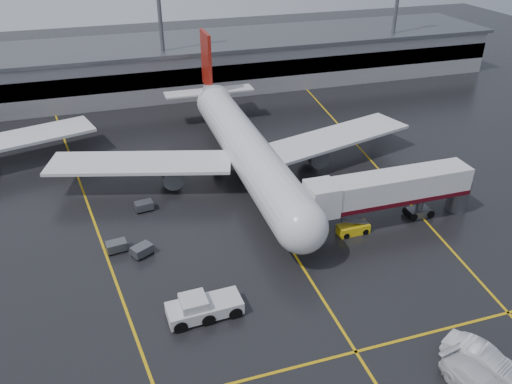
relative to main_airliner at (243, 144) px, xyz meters
name	(u,v)px	position (x,y,z in m)	size (l,w,h in m)	color
ground	(267,211)	(0.00, -9.70, -4.21)	(220.00, 220.00, 0.00)	black
apron_line_centre	(267,211)	(0.00, -9.70, -4.20)	(0.25, 90.00, 0.02)	gold
apron_line_stop	(356,352)	(0.00, -31.70, -4.20)	(60.00, 0.25, 0.02)	gold
apron_line_left	(85,196)	(-20.00, 0.30, -4.20)	(0.25, 70.00, 0.02)	gold
apron_line_right	(366,155)	(18.00, 0.30, -4.20)	(0.25, 70.00, 0.02)	gold
terminal	(187,64)	(0.00, 38.23, 0.11)	(122.00, 19.00, 8.60)	gray
light_mast_mid	(160,15)	(-5.00, 32.30, 10.27)	(3.00, 1.20, 25.45)	#595B60
light_mast_right	(397,2)	(40.00, 32.30, 10.27)	(3.00, 1.20, 25.45)	#595B60
main_airliner	(243,144)	(0.00, 0.00, 0.00)	(48.80, 45.60, 14.10)	silver
jet_bridge	(390,191)	(11.87, -15.70, -0.28)	(19.90, 3.40, 6.05)	silver
pushback_tractor	(202,308)	(-10.70, -24.10, -3.30)	(6.50, 3.01, 2.28)	silver
belt_loader	(353,229)	(7.37, -16.61, -3.67)	(3.47, 1.72, 2.17)	yellow
service_van_c	(481,358)	(8.33, -35.84, -3.27)	(1.99, 5.72, 1.88)	silver
baggage_cart_a	(142,250)	(-14.65, -13.81, -3.58)	(2.38, 2.11, 1.12)	#595B60
baggage_cart_b	(117,246)	(-17.04, -12.35, -3.58)	(2.16, 1.56, 1.12)	#595B60
baggage_cart_c	(144,206)	(-13.46, -5.22, -3.58)	(2.15, 1.54, 1.12)	#595B60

